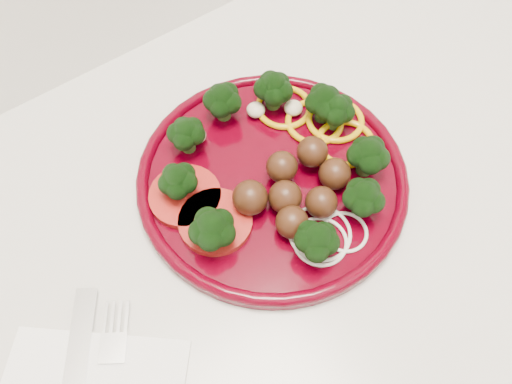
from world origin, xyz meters
TOP-DOWN VIEW (x-y plane):
  - counter at (0.00, 1.70)m, footprint 2.40×0.60m
  - plate at (0.18, 1.72)m, footprint 0.30×0.30m

SIDE VIEW (x-z plane):
  - counter at x=0.00m, z-range 0.00..0.90m
  - plate at x=0.18m, z-range 0.89..0.95m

